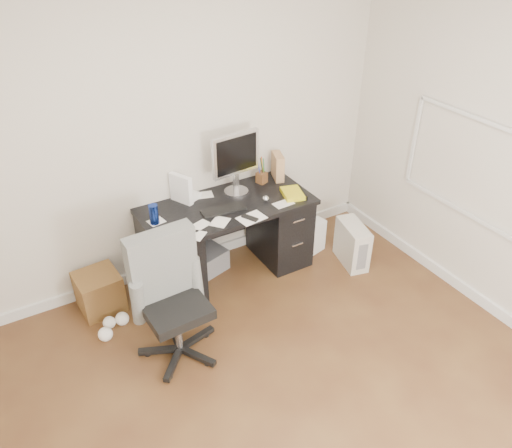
{
  "coord_description": "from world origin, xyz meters",
  "views": [
    {
      "loc": [
        -1.35,
        -1.69,
        2.95
      ],
      "look_at": [
        0.33,
        1.2,
        0.79
      ],
      "focal_mm": 35.0,
      "sensor_mm": 36.0,
      "label": 1
    }
  ],
  "objects_px": {
    "lcd_monitor": "(236,164)",
    "pc_tower": "(352,244)",
    "desk": "(228,238)",
    "office_chair": "(175,302)",
    "keyboard": "(223,210)",
    "wicker_basket": "(99,292)"
  },
  "relations": [
    {
      "from": "desk",
      "to": "office_chair",
      "type": "distance_m",
      "value": 1.05
    },
    {
      "from": "office_chair",
      "to": "pc_tower",
      "type": "relative_size",
      "value": 2.46
    },
    {
      "from": "keyboard",
      "to": "lcd_monitor",
      "type": "bearing_deg",
      "value": 46.69
    },
    {
      "from": "wicker_basket",
      "to": "keyboard",
      "type": "bearing_deg",
      "value": -10.76
    },
    {
      "from": "lcd_monitor",
      "to": "wicker_basket",
      "type": "height_order",
      "value": "lcd_monitor"
    },
    {
      "from": "desk",
      "to": "keyboard",
      "type": "relative_size",
      "value": 3.96
    },
    {
      "from": "lcd_monitor",
      "to": "office_chair",
      "type": "distance_m",
      "value": 1.37
    },
    {
      "from": "lcd_monitor",
      "to": "keyboard",
      "type": "bearing_deg",
      "value": -143.34
    },
    {
      "from": "keyboard",
      "to": "office_chair",
      "type": "height_order",
      "value": "office_chair"
    },
    {
      "from": "pc_tower",
      "to": "wicker_basket",
      "type": "bearing_deg",
      "value": 179.43
    },
    {
      "from": "pc_tower",
      "to": "lcd_monitor",
      "type": "bearing_deg",
      "value": 161.34
    },
    {
      "from": "wicker_basket",
      "to": "pc_tower",
      "type": "bearing_deg",
      "value": -14.0
    },
    {
      "from": "keyboard",
      "to": "office_chair",
      "type": "distance_m",
      "value": 0.97
    },
    {
      "from": "office_chair",
      "to": "wicker_basket",
      "type": "bearing_deg",
      "value": 112.35
    },
    {
      "from": "lcd_monitor",
      "to": "wicker_basket",
      "type": "xyz_separation_m",
      "value": [
        -1.34,
        -0.02,
        -0.87
      ]
    },
    {
      "from": "keyboard",
      "to": "wicker_basket",
      "type": "height_order",
      "value": "keyboard"
    },
    {
      "from": "desk",
      "to": "wicker_basket",
      "type": "xyz_separation_m",
      "value": [
        -1.17,
        0.13,
        -0.23
      ]
    },
    {
      "from": "desk",
      "to": "lcd_monitor",
      "type": "bearing_deg",
      "value": 39.87
    },
    {
      "from": "wicker_basket",
      "to": "desk",
      "type": "bearing_deg",
      "value": -6.13
    },
    {
      "from": "lcd_monitor",
      "to": "pc_tower",
      "type": "bearing_deg",
      "value": -38.1
    },
    {
      "from": "keyboard",
      "to": "pc_tower",
      "type": "xyz_separation_m",
      "value": [
        1.17,
        -0.36,
        -0.55
      ]
    },
    {
      "from": "office_chair",
      "to": "pc_tower",
      "type": "bearing_deg",
      "value": 4.79
    }
  ]
}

